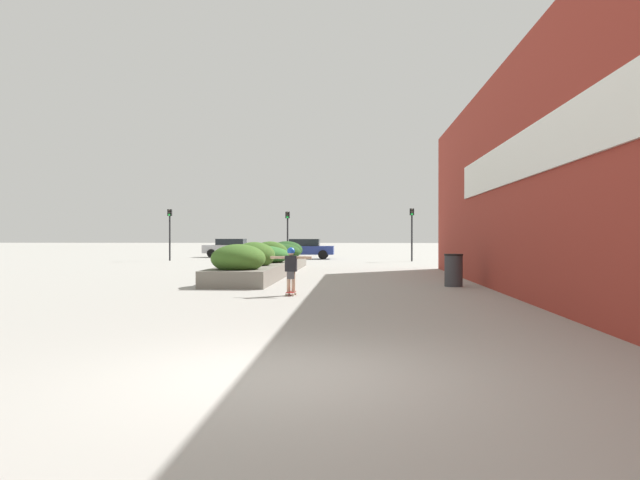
{
  "coord_description": "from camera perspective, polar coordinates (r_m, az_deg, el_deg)",
  "views": [
    {
      "loc": [
        0.86,
        -6.52,
        1.6
      ],
      "look_at": [
        -0.67,
        17.39,
        1.48
      ],
      "focal_mm": 32.0,
      "sensor_mm": 36.0,
      "label": 1
    }
  ],
  "objects": [
    {
      "name": "building_wall_right",
      "position": [
        14.89,
        21.13,
        6.74
      ],
      "size": [
        0.67,
        30.09,
        6.55
      ],
      "color": "maroon",
      "rests_on": "ground_plane"
    },
    {
      "name": "car_leftmost",
      "position": [
        41.83,
        -1.38,
        -0.84
      ],
      "size": [
        3.95,
        1.87,
        1.47
      ],
      "rotation": [
        0.0,
        0.0,
        -1.57
      ],
      "color": "navy",
      "rests_on": "ground_plane"
    },
    {
      "name": "car_center_left",
      "position": [
        42.94,
        18.48,
        -0.86
      ],
      "size": [
        4.24,
        1.91,
        1.39
      ],
      "rotation": [
        0.0,
        0.0,
        1.57
      ],
      "color": "black",
      "rests_on": "ground_plane"
    },
    {
      "name": "traffic_light_left",
      "position": [
        38.6,
        -3.26,
        1.3
      ],
      "size": [
        0.28,
        0.3,
        3.33
      ],
      "color": "black",
      "rests_on": "ground_plane"
    },
    {
      "name": "car_center_right",
      "position": [
        45.93,
        -9.01,
        -0.74
      ],
      "size": [
        4.0,
        1.88,
        1.47
      ],
      "rotation": [
        0.0,
        0.0,
        1.57
      ],
      "color": "#BCBCC1",
      "rests_on": "ground_plane"
    },
    {
      "name": "skateboarder",
      "position": [
        15.67,
        -2.92,
        -2.5
      ],
      "size": [
        1.14,
        0.21,
        1.22
      ],
      "rotation": [
        0.0,
        0.0,
        -0.06
      ],
      "color": "tan",
      "rests_on": "skateboard"
    },
    {
      "name": "planter_box",
      "position": [
        25.05,
        -5.26,
        -2.01
      ],
      "size": [
        2.29,
        14.82,
        1.42
      ],
      "color": "slate",
      "rests_on": "ground_plane"
    },
    {
      "name": "traffic_light_far_left",
      "position": [
        40.02,
        -14.8,
        1.4
      ],
      "size": [
        0.28,
        0.3,
        3.5
      ],
      "color": "black",
      "rests_on": "ground_plane"
    },
    {
      "name": "traffic_light_right",
      "position": [
        38.19,
        9.17,
        1.46
      ],
      "size": [
        0.28,
        0.3,
        3.5
      ],
      "color": "black",
      "rests_on": "ground_plane"
    },
    {
      "name": "trash_bin",
      "position": [
        18.99,
        13.21,
        -2.95
      ],
      "size": [
        0.61,
        0.61,
        1.06
      ],
      "color": "#38383D",
      "rests_on": "ground_plane"
    },
    {
      "name": "ground_plane",
      "position": [
        6.77,
        -3.84,
        -13.39
      ],
      "size": [
        300.0,
        300.0,
        0.0
      ],
      "primitive_type": "plane",
      "color": "#A3A099"
    },
    {
      "name": "skateboard",
      "position": [
        15.73,
        -2.92,
        -5.3
      ],
      "size": [
        0.27,
        0.57,
        0.1
      ],
      "rotation": [
        0.0,
        0.0,
        -0.06
      ],
      "color": "maroon",
      "rests_on": "ground_plane"
    }
  ]
}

